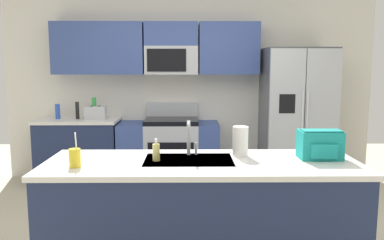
% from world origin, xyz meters
% --- Properties ---
extents(ground_plane, '(9.00, 9.00, 0.00)m').
position_xyz_m(ground_plane, '(0.00, 0.00, 0.00)').
color(ground_plane, beige).
rests_on(ground_plane, ground).
extents(kitchen_wall_unit, '(5.20, 0.43, 2.60)m').
position_xyz_m(kitchen_wall_unit, '(-0.14, 2.08, 1.47)').
color(kitchen_wall_unit, silver).
rests_on(kitchen_wall_unit, ground).
extents(back_counter, '(1.10, 0.63, 0.90)m').
position_xyz_m(back_counter, '(-1.52, 1.80, 0.45)').
color(back_counter, '#1E2A4D').
rests_on(back_counter, ground).
extents(range_oven, '(1.36, 0.61, 1.10)m').
position_xyz_m(range_oven, '(-0.28, 1.80, 0.44)').
color(range_oven, '#B7BABF').
rests_on(range_oven, ground).
extents(refrigerator, '(0.90, 0.76, 1.85)m').
position_xyz_m(refrigerator, '(1.45, 1.73, 0.93)').
color(refrigerator, '#4C4F54').
rests_on(refrigerator, ground).
extents(island_counter, '(2.38, 0.84, 0.90)m').
position_xyz_m(island_counter, '(0.09, -0.59, 0.45)').
color(island_counter, '#1E2A4D').
rests_on(island_counter, ground).
extents(toaster, '(0.28, 0.16, 0.18)m').
position_xyz_m(toaster, '(-1.26, 1.75, 0.99)').
color(toaster, '#B7BABF').
rests_on(toaster, back_counter).
extents(pepper_mill, '(0.05, 0.05, 0.23)m').
position_xyz_m(pepper_mill, '(-1.52, 1.80, 1.02)').
color(pepper_mill, black).
rests_on(pepper_mill, back_counter).
extents(bottle_blue, '(0.06, 0.06, 0.20)m').
position_xyz_m(bottle_blue, '(-1.79, 1.80, 1.00)').
color(bottle_blue, blue).
rests_on(bottle_blue, back_counter).
extents(bottle_green, '(0.06, 0.06, 0.29)m').
position_xyz_m(bottle_green, '(-1.28, 1.76, 1.05)').
color(bottle_green, green).
rests_on(bottle_green, back_counter).
extents(sink_faucet, '(0.08, 0.21, 0.28)m').
position_xyz_m(sink_faucet, '(-0.00, -0.40, 1.07)').
color(sink_faucet, '#B7BABF').
rests_on(sink_faucet, island_counter).
extents(drink_cup_yellow, '(0.08, 0.08, 0.25)m').
position_xyz_m(drink_cup_yellow, '(-0.82, -0.76, 0.97)').
color(drink_cup_yellow, yellow).
rests_on(drink_cup_yellow, island_counter).
extents(soap_dispenser, '(0.06, 0.06, 0.17)m').
position_xyz_m(soap_dispenser, '(-0.26, -0.57, 0.97)').
color(soap_dispenser, '#D8CC66').
rests_on(soap_dispenser, island_counter).
extents(paper_towel_roll, '(0.12, 0.12, 0.24)m').
position_xyz_m(paper_towel_roll, '(0.40, -0.42, 1.02)').
color(paper_towel_roll, white).
rests_on(paper_towel_roll, island_counter).
extents(backpack, '(0.32, 0.22, 0.23)m').
position_xyz_m(backpack, '(1.01, -0.52, 1.02)').
color(backpack, teal).
rests_on(backpack, island_counter).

